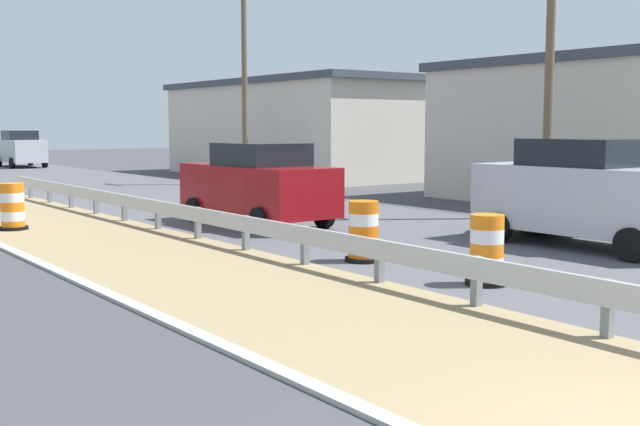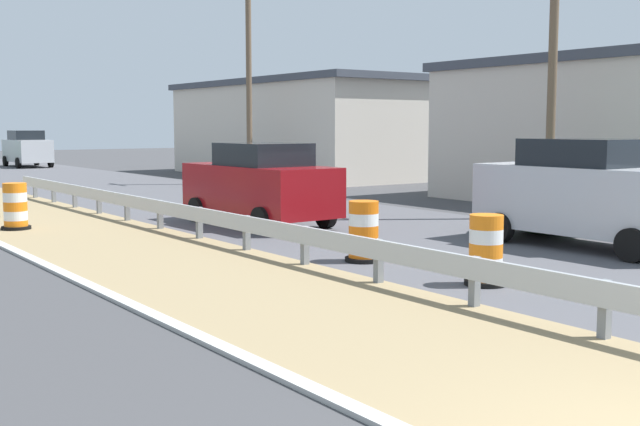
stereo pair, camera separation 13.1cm
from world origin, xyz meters
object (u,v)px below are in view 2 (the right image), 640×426
Objects in this scene: car_lead_far_lane at (260,184)px; car_mid_far_lane at (27,149)px; traffic_barrel_close at (364,234)px; utility_pole_mid at (249,73)px; traffic_barrel_mid at (15,208)px; utility_pole_near at (553,50)px; car_trailing_near_lane at (590,193)px; traffic_barrel_nearest at (486,253)px.

car_mid_far_lane reaches higher than car_lead_far_lane.
car_mid_far_lane is (4.73, 38.35, 0.60)m from traffic_barrel_close.
traffic_barrel_mid is at bearing -142.27° from utility_pole_mid.
utility_pole_near is at bearing -89.88° from utility_pole_mid.
utility_pole_near is at bearing 15.77° from traffic_barrel_close.
traffic_barrel_mid is 5.93m from car_lead_far_lane.
utility_pole_near reaches higher than car_mid_far_lane.
car_trailing_near_lane reaches higher than car_lead_far_lane.
traffic_barrel_mid is (-4.12, 11.29, 0.00)m from traffic_barrel_nearest.
utility_pole_mid is (8.11, 20.76, 4.22)m from traffic_barrel_nearest.
traffic_barrel_close is 0.13× the size of utility_pole_near.
car_lead_far_lane is 0.54× the size of utility_pole_near.
car_trailing_near_lane reaches higher than traffic_barrel_nearest.
utility_pole_mid is at bearing 169.25° from car_trailing_near_lane.
car_lead_far_lane reaches higher than traffic_barrel_mid.
utility_pole_near reaches higher than traffic_barrel_mid.
car_lead_far_lane is at bearing 154.29° from utility_pole_near.
car_trailing_near_lane is at bearing 17.11° from traffic_barrel_nearest.
traffic_barrel_nearest is 0.99× the size of traffic_barrel_mid.
traffic_barrel_close is 5.91m from car_lead_far_lane.
utility_pole_mid reaches higher than traffic_barrel_close.
car_lead_far_lane is (5.24, -2.74, 0.53)m from traffic_barrel_mid.
car_mid_far_lane is at bearing 73.81° from traffic_barrel_mid.
utility_pole_mid reaches higher than car_lead_far_lane.
car_lead_far_lane is 32.80m from car_mid_far_lane.
car_mid_far_lane is 0.52× the size of utility_pole_mid.
traffic_barrel_close is 1.00× the size of traffic_barrel_mid.
traffic_barrel_mid is at bearing -138.88° from car_trailing_near_lane.
utility_pole_mid is (8.29, 17.94, 4.22)m from traffic_barrel_close.
traffic_barrel_nearest is at bearing -86.36° from traffic_barrel_close.
traffic_barrel_nearest is at bearing -111.35° from utility_pole_mid.
traffic_barrel_nearest is 0.13× the size of utility_pole_near.
traffic_barrel_close is at bearing -106.47° from car_trailing_near_lane.
car_mid_far_lane is at bearing 82.96° from traffic_barrel_close.
car_mid_far_lane is 0.55× the size of utility_pole_near.
car_lead_far_lane is 0.51× the size of utility_pole_mid.
traffic_barrel_mid is (-3.94, 8.47, 0.00)m from traffic_barrel_close.
car_mid_far_lane reaches higher than traffic_barrel_nearest.
car_trailing_near_lane is (4.68, 1.44, 0.61)m from traffic_barrel_nearest.
traffic_barrel_nearest is at bearing -147.61° from utility_pole_near.
car_trailing_near_lane reaches higher than car_mid_far_lane.
utility_pole_near is at bearing -26.52° from traffic_barrel_mid.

